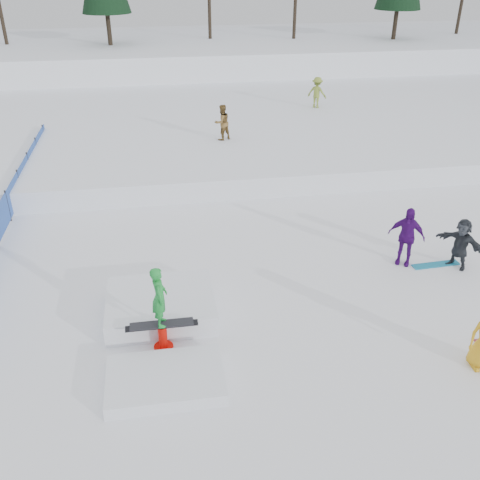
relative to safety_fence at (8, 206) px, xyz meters
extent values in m
plane|color=white|center=(6.50, -6.60, -0.55)|extent=(120.00, 120.00, 0.00)
cube|color=white|center=(6.50, 23.40, 0.65)|extent=(60.00, 14.00, 2.40)
cube|color=white|center=(6.50, 9.40, -0.15)|extent=(50.00, 18.00, 0.80)
cube|color=#2C4FA2|center=(0.00, 0.00, 0.00)|extent=(0.03, 16.00, 0.95)
cylinder|color=black|center=(0.00, 0.00, 0.00)|extent=(0.05, 0.05, 1.10)
cylinder|color=black|center=(0.00, 1.90, 0.00)|extent=(0.05, 0.05, 1.10)
cylinder|color=black|center=(0.00, 3.80, 0.00)|extent=(0.05, 0.05, 1.10)
cylinder|color=black|center=(0.00, 5.70, 0.00)|extent=(0.05, 0.05, 1.10)
cylinder|color=black|center=(0.00, 7.60, 0.00)|extent=(0.05, 0.05, 1.10)
cylinder|color=black|center=(2.50, 21.90, 2.85)|extent=(0.30, 0.30, 2.00)
cylinder|color=black|center=(22.50, 21.40, 2.85)|extent=(0.30, 0.30, 2.00)
imported|color=brown|center=(7.83, 5.11, 1.00)|extent=(0.91, 0.84, 1.50)
imported|color=olive|center=(13.37, 9.69, 1.02)|extent=(1.14, 1.06, 1.55)
imported|color=#420B68|center=(11.73, -4.72, 0.32)|extent=(1.08, 0.93, 1.74)
imported|color=#262A30|center=(13.16, -5.16, 0.19)|extent=(1.12, 1.40, 1.49)
cube|color=#147094|center=(12.63, -5.00, -0.54)|extent=(1.41, 0.35, 0.03)
cube|color=white|center=(4.78, -6.11, -0.28)|extent=(2.60, 2.20, 0.54)
cube|color=white|center=(4.78, -8.61, -0.40)|extent=(2.40, 1.60, 0.30)
cylinder|color=red|center=(4.78, -7.41, -0.52)|extent=(0.44, 0.44, 0.06)
cylinder|color=red|center=(4.78, -7.41, -0.25)|extent=(0.20, 0.20, 0.60)
cube|color=black|center=(4.78, -7.41, 0.08)|extent=(1.60, 0.16, 0.06)
cube|color=black|center=(4.78, -7.41, 0.12)|extent=(1.40, 0.28, 0.03)
imported|color=#188E30|center=(4.78, -7.41, 0.85)|extent=(0.34, 0.52, 1.42)
camera|label=1|loc=(4.94, -17.06, 7.35)|focal=40.00mm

